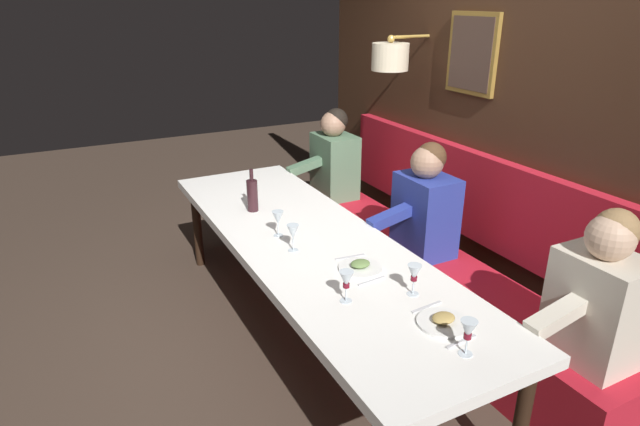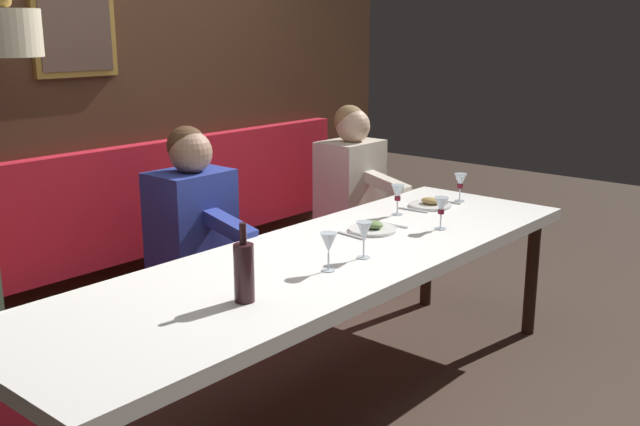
{
  "view_description": "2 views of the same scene",
  "coord_description": "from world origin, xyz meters",
  "px_view_note": "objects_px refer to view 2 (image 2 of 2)",
  "views": [
    {
      "loc": [
        -1.3,
        -2.64,
        2.12
      ],
      "look_at": [
        0.05,
        -0.03,
        0.92
      ],
      "focal_mm": 29.79,
      "sensor_mm": 36.0,
      "label": 1
    },
    {
      "loc": [
        -2.01,
        2.37,
        1.73
      ],
      "look_at": [
        0.05,
        -0.03,
        0.92
      ],
      "focal_mm": 41.17,
      "sensor_mm": 36.0,
      "label": 2
    }
  ],
  "objects_px": {
    "diner_nearest": "(351,171)",
    "wine_glass_0": "(398,194)",
    "diner_near": "(192,208)",
    "wine_glass_2": "(364,232)",
    "wine_glass_1": "(460,182)",
    "dining_table": "(324,268)",
    "wine_glass_3": "(329,244)",
    "wine_glass_4": "(441,207)",
    "wine_bottle": "(244,271)"
  },
  "relations": [
    {
      "from": "wine_glass_4",
      "to": "wine_glass_3",
      "type": "bearing_deg",
      "value": 89.25
    },
    {
      "from": "diner_nearest",
      "to": "wine_glass_1",
      "type": "bearing_deg",
      "value": 179.42
    },
    {
      "from": "wine_glass_0",
      "to": "wine_glass_2",
      "type": "xyz_separation_m",
      "value": [
        -0.32,
        0.72,
        0.0
      ]
    },
    {
      "from": "dining_table",
      "to": "wine_bottle",
      "type": "relative_size",
      "value": 10.11
    },
    {
      "from": "diner_nearest",
      "to": "wine_glass_0",
      "type": "xyz_separation_m",
      "value": [
        -0.71,
        0.5,
        0.04
      ]
    },
    {
      "from": "wine_glass_3",
      "to": "wine_bottle",
      "type": "xyz_separation_m",
      "value": [
        0.01,
        0.47,
        -0.0
      ]
    },
    {
      "from": "dining_table",
      "to": "wine_glass_2",
      "type": "bearing_deg",
      "value": -150.51
    },
    {
      "from": "wine_glass_2",
      "to": "diner_nearest",
      "type": "bearing_deg",
      "value": -49.72
    },
    {
      "from": "diner_near",
      "to": "wine_glass_1",
      "type": "bearing_deg",
      "value": -121.52
    },
    {
      "from": "diner_near",
      "to": "wine_glass_1",
      "type": "distance_m",
      "value": 1.55
    },
    {
      "from": "diner_near",
      "to": "wine_glass_2",
      "type": "xyz_separation_m",
      "value": [
        -1.04,
        -0.1,
        0.04
      ]
    },
    {
      "from": "wine_glass_0",
      "to": "wine_bottle",
      "type": "distance_m",
      "value": 1.46
    },
    {
      "from": "diner_near",
      "to": "wine_glass_1",
      "type": "height_order",
      "value": "diner_near"
    },
    {
      "from": "diner_near",
      "to": "wine_glass_0",
      "type": "height_order",
      "value": "diner_near"
    },
    {
      "from": "wine_glass_0",
      "to": "wine_glass_1",
      "type": "xyz_separation_m",
      "value": [
        -0.1,
        -0.49,
        -0.0
      ]
    },
    {
      "from": "wine_bottle",
      "to": "wine_glass_0",
      "type": "bearing_deg",
      "value": -77.79
    },
    {
      "from": "diner_near",
      "to": "wine_glass_4",
      "type": "xyz_separation_m",
      "value": [
        -1.04,
        -0.73,
        0.04
      ]
    },
    {
      "from": "wine_glass_0",
      "to": "wine_bottle",
      "type": "height_order",
      "value": "wine_bottle"
    },
    {
      "from": "wine_glass_3",
      "to": "wine_glass_4",
      "type": "height_order",
      "value": "same"
    },
    {
      "from": "wine_glass_1",
      "to": "diner_nearest",
      "type": "bearing_deg",
      "value": -0.58
    },
    {
      "from": "wine_glass_0",
      "to": "wine_glass_2",
      "type": "relative_size",
      "value": 1.0
    },
    {
      "from": "diner_nearest",
      "to": "diner_near",
      "type": "xyz_separation_m",
      "value": [
        0.0,
        1.33,
        0.0
      ]
    },
    {
      "from": "wine_glass_4",
      "to": "wine_glass_0",
      "type": "bearing_deg",
      "value": -16.27
    },
    {
      "from": "diner_nearest",
      "to": "wine_glass_2",
      "type": "distance_m",
      "value": 1.6
    },
    {
      "from": "wine_glass_0",
      "to": "wine_glass_4",
      "type": "distance_m",
      "value": 0.34
    },
    {
      "from": "wine_glass_2",
      "to": "wine_glass_4",
      "type": "relative_size",
      "value": 1.0
    },
    {
      "from": "wine_bottle",
      "to": "wine_glass_4",
      "type": "bearing_deg",
      "value": -90.93
    },
    {
      "from": "diner_nearest",
      "to": "wine_bottle",
      "type": "distance_m",
      "value": 2.18
    },
    {
      "from": "diner_near",
      "to": "wine_glass_3",
      "type": "relative_size",
      "value": 4.82
    },
    {
      "from": "diner_nearest",
      "to": "wine_glass_3",
      "type": "distance_m",
      "value": 1.79
    },
    {
      "from": "diner_nearest",
      "to": "wine_glass_0",
      "type": "height_order",
      "value": "diner_nearest"
    },
    {
      "from": "wine_glass_1",
      "to": "dining_table",
      "type": "bearing_deg",
      "value": 93.21
    },
    {
      "from": "dining_table",
      "to": "diner_nearest",
      "type": "height_order",
      "value": "diner_nearest"
    },
    {
      "from": "wine_glass_1",
      "to": "wine_bottle",
      "type": "bearing_deg",
      "value": 96.31
    },
    {
      "from": "wine_glass_1",
      "to": "wine_glass_3",
      "type": "relative_size",
      "value": 1.0
    },
    {
      "from": "diner_nearest",
      "to": "wine_glass_1",
      "type": "xyz_separation_m",
      "value": [
        -0.81,
        0.01,
        0.04
      ]
    },
    {
      "from": "wine_glass_1",
      "to": "wine_glass_4",
      "type": "height_order",
      "value": "same"
    },
    {
      "from": "diner_near",
      "to": "wine_bottle",
      "type": "bearing_deg",
      "value": 149.58
    },
    {
      "from": "dining_table",
      "to": "wine_glass_2",
      "type": "relative_size",
      "value": 18.5
    },
    {
      "from": "diner_near",
      "to": "wine_bottle",
      "type": "relative_size",
      "value": 2.64
    },
    {
      "from": "wine_glass_2",
      "to": "wine_glass_3",
      "type": "height_order",
      "value": "same"
    },
    {
      "from": "wine_glass_3",
      "to": "wine_bottle",
      "type": "height_order",
      "value": "wine_bottle"
    },
    {
      "from": "wine_glass_2",
      "to": "diner_near",
      "type": "bearing_deg",
      "value": 5.7
    },
    {
      "from": "wine_glass_0",
      "to": "dining_table",
      "type": "bearing_deg",
      "value": 101.79
    },
    {
      "from": "wine_glass_4",
      "to": "wine_bottle",
      "type": "bearing_deg",
      "value": 89.07
    },
    {
      "from": "diner_near",
      "to": "wine_glass_3",
      "type": "distance_m",
      "value": 1.04
    },
    {
      "from": "wine_glass_0",
      "to": "wine_glass_3",
      "type": "height_order",
      "value": "same"
    },
    {
      "from": "dining_table",
      "to": "wine_glass_3",
      "type": "bearing_deg",
      "value": 135.7
    },
    {
      "from": "diner_nearest",
      "to": "wine_glass_3",
      "type": "bearing_deg",
      "value": 125.29
    },
    {
      "from": "wine_glass_1",
      "to": "wine_glass_4",
      "type": "distance_m",
      "value": 0.63
    }
  ]
}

